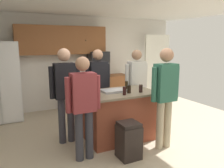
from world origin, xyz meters
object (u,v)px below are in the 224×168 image
(person_guest_right, at_px, (98,83))
(serving_tray, at_px, (113,91))
(person_elder_center, at_px, (136,82))
(person_guest_left, at_px, (83,102))
(glass_short_whisky, at_px, (129,89))
(microwave_over_range, at_px, (98,57))
(trash_bin, at_px, (129,140))
(glass_stout_tall, at_px, (125,91))
(tumbler_amber, at_px, (141,88))
(person_guest_by_door, at_px, (165,91))
(person_host_foreground, at_px, (65,89))
(kitchen_island, at_px, (119,115))
(glass_dark_ale, at_px, (127,85))

(person_guest_right, bearing_deg, serving_tray, -7.00)
(person_elder_center, xyz_separation_m, person_guest_left, (-1.60, -1.00, -0.03))
(glass_short_whisky, bearing_deg, serving_tray, 134.17)
(microwave_over_range, relative_size, trash_bin, 0.92)
(person_guest_right, bearing_deg, glass_stout_tall, -3.50)
(tumbler_amber, bearing_deg, glass_stout_tall, -171.37)
(person_guest_by_door, bearing_deg, person_host_foreground, 17.16)
(person_elder_center, bearing_deg, person_guest_by_door, 44.29)
(serving_tray, bearing_deg, person_guest_right, 90.20)
(person_guest_left, height_order, trash_bin, person_guest_left)
(person_guest_right, xyz_separation_m, serving_tray, (0.00, -0.74, -0.03))
(person_guest_by_door, bearing_deg, person_guest_left, 41.34)
(glass_short_whisky, distance_m, serving_tray, 0.31)
(glass_short_whisky, bearing_deg, glass_stout_tall, -147.33)
(microwave_over_range, height_order, kitchen_island, microwave_over_range)
(kitchen_island, distance_m, person_guest_left, 1.08)
(person_host_foreground, xyz_separation_m, glass_dark_ale, (1.22, -0.13, -0.01))
(person_host_foreground, xyz_separation_m, tumbler_amber, (1.30, -0.53, -0.01))
(person_host_foreground, xyz_separation_m, glass_short_whisky, (1.07, -0.49, -0.01))
(person_guest_by_door, bearing_deg, person_elder_center, -48.00)
(kitchen_island, distance_m, glass_stout_tall, 0.61)
(person_guest_right, relative_size, glass_stout_tall, 11.43)
(tumbler_amber, bearing_deg, person_guest_left, -169.29)
(person_guest_right, distance_m, serving_tray, 0.74)
(glass_dark_ale, bearing_deg, glass_stout_tall, -123.57)
(serving_tray, bearing_deg, glass_short_whisky, -45.83)
(glass_short_whisky, xyz_separation_m, glass_stout_tall, (-0.15, -0.10, 0.00))
(tumbler_amber, distance_m, serving_tray, 0.52)
(microwave_over_range, height_order, trash_bin, microwave_over_range)
(glass_short_whisky, height_order, glass_stout_tall, glass_stout_tall)
(glass_short_whisky, relative_size, serving_tray, 0.33)
(glass_dark_ale, height_order, serving_tray, glass_dark_ale)
(kitchen_island, bearing_deg, trash_bin, -105.46)
(microwave_over_range, bearing_deg, trash_bin, -103.96)
(person_guest_by_door, height_order, glass_dark_ale, person_guest_by_door)
(tumbler_amber, distance_m, glass_stout_tall, 0.39)
(person_guest_left, xyz_separation_m, glass_stout_tall, (0.83, 0.17, 0.06))
(person_elder_center, bearing_deg, person_guest_left, -5.14)
(kitchen_island, distance_m, glass_short_whisky, 0.58)
(person_guest_left, distance_m, serving_tray, 0.91)
(person_guest_left, bearing_deg, glass_dark_ale, 2.00)
(kitchen_island, bearing_deg, glass_dark_ale, 34.86)
(microwave_over_range, distance_m, glass_dark_ale, 2.19)
(glass_short_whisky, height_order, serving_tray, glass_short_whisky)
(microwave_over_range, height_order, person_guest_by_door, person_guest_by_door)
(person_guest_left, relative_size, trash_bin, 2.73)
(glass_stout_tall, bearing_deg, tumbler_amber, 8.63)
(person_host_foreground, xyz_separation_m, person_guest_left, (0.09, -0.76, -0.07))
(kitchen_island, height_order, glass_short_whisky, glass_short_whisky)
(person_host_foreground, distance_m, serving_tray, 0.90)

